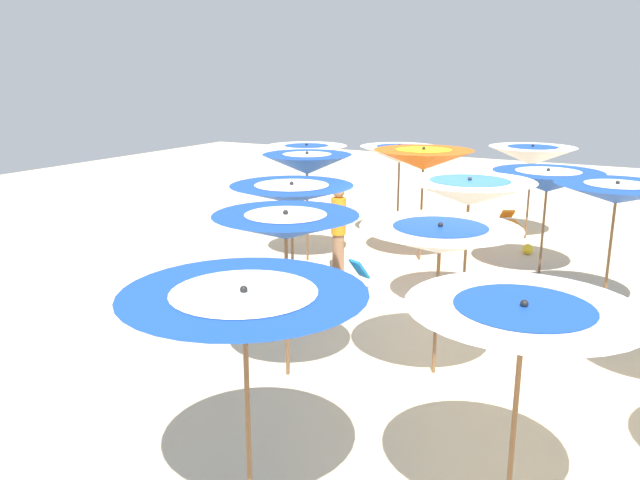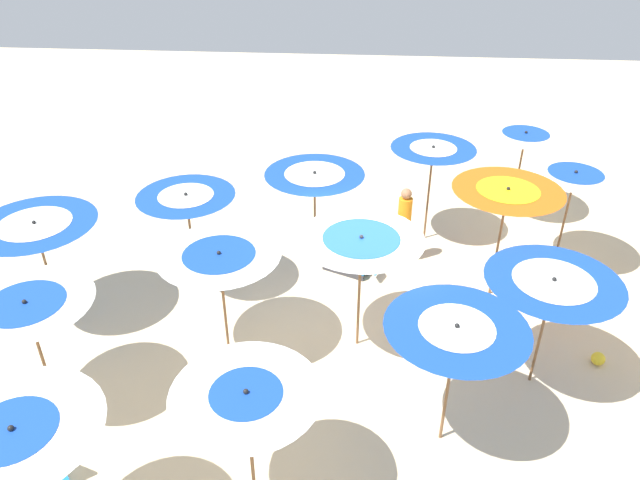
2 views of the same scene
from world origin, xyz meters
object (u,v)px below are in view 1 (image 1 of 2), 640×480
(beach_umbrella_3, at_px, (286,226))
(beach_umbrella_9, at_px, (523,323))
(beach_umbrella_6, at_px, (423,159))
(beach_umbrella_5, at_px, (399,154))
(beach_umbrella_7, at_px, (469,192))
(beach_umbrella_8, at_px, (440,239))
(beach_umbrella_10, at_px, (532,155))
(lounger_3, at_px, (434,229))
(beachgoer_0, at_px, (338,228))
(beach_umbrella_0, at_px, (307,153))
(lounger_1, at_px, (299,219))
(beach_umbrella_2, at_px, (292,194))
(beach_ball, at_px, (528,249))
(lounger_0, at_px, (337,285))
(beach_umbrella_1, at_px, (307,164))
(beach_umbrella_11, at_px, (547,181))
(beach_umbrella_12, at_px, (616,194))
(beach_umbrella_4, at_px, (244,313))
(lounger_2, at_px, (512,225))

(beach_umbrella_3, height_order, beach_umbrella_9, beach_umbrella_3)
(beach_umbrella_6, bearing_deg, beach_umbrella_5, 36.58)
(beach_umbrella_7, distance_m, beach_umbrella_8, 2.43)
(beach_umbrella_6, xyz_separation_m, beach_umbrella_10, (3.09, -1.66, -0.16))
(lounger_3, distance_m, beachgoer_0, 4.02)
(beach_umbrella_8, bearing_deg, beachgoer_0, 44.08)
(beach_umbrella_0, height_order, lounger_1, beach_umbrella_0)
(beach_umbrella_2, distance_m, beach_umbrella_6, 3.92)
(beach_umbrella_5, relative_size, beach_ball, 9.60)
(beach_umbrella_3, bearing_deg, lounger_0, 15.63)
(beach_umbrella_2, distance_m, beachgoer_0, 2.23)
(beach_umbrella_3, height_order, beachgoer_0, beach_umbrella_3)
(lounger_1, bearing_deg, beach_umbrella_1, -19.64)
(beach_umbrella_8, relative_size, beach_ball, 8.75)
(beach_umbrella_8, xyz_separation_m, lounger_3, (7.20, 2.51, -1.71))
(beach_umbrella_3, relative_size, beach_umbrella_9, 1.07)
(beach_umbrella_2, xyz_separation_m, beach_ball, (5.39, -3.01, -1.90))
(beach_umbrella_11, bearing_deg, beach_umbrella_6, 96.80)
(beach_umbrella_8, height_order, beach_umbrella_12, beach_umbrella_12)
(beach_umbrella_4, distance_m, lounger_2, 12.41)
(beach_umbrella_6, relative_size, beachgoer_0, 1.36)
(beach_umbrella_4, distance_m, beach_umbrella_11, 9.04)
(beach_umbrella_5, height_order, lounger_3, beach_umbrella_5)
(beach_umbrella_12, relative_size, lounger_2, 1.73)
(beach_umbrella_0, height_order, beach_ball, beach_umbrella_0)
(beach_umbrella_1, relative_size, beach_umbrella_7, 1.01)
(lounger_3, xyz_separation_m, beachgoer_0, (-3.88, 0.71, 0.77))
(beach_umbrella_10, relative_size, beach_umbrella_12, 1.03)
(beach_umbrella_1, distance_m, beach_umbrella_2, 2.82)
(beach_umbrella_11, relative_size, beach_ball, 8.93)
(beach_umbrella_5, xyz_separation_m, beach_umbrella_12, (-3.00, -5.12, -0.02))
(beach_umbrella_12, relative_size, beach_ball, 9.36)
(beach_umbrella_0, bearing_deg, beach_umbrella_6, -107.28)
(beach_umbrella_9, xyz_separation_m, beach_ball, (9.32, 1.71, -1.85))
(beach_umbrella_3, height_order, beach_umbrella_6, beach_umbrella_6)
(beach_umbrella_0, distance_m, beachgoer_0, 3.95)
(beach_umbrella_5, relative_size, beach_umbrella_9, 1.08)
(beachgoer_0, bearing_deg, lounger_1, 167.89)
(beach_umbrella_5, relative_size, lounger_1, 1.91)
(beach_umbrella_1, distance_m, beach_umbrella_4, 8.31)
(beach_umbrella_8, height_order, lounger_0, beach_umbrella_8)
(beach_umbrella_8, xyz_separation_m, beachgoer_0, (3.32, 3.21, -0.94))
(beach_umbrella_0, relative_size, beach_umbrella_12, 1.00)
(beach_umbrella_9, xyz_separation_m, lounger_2, (11.32, 2.53, -1.78))
(beach_umbrella_1, relative_size, beachgoer_0, 1.31)
(beach_umbrella_3, height_order, lounger_2, beach_umbrella_3)
(beach_umbrella_0, xyz_separation_m, beach_umbrella_10, (1.99, -5.19, 0.02))
(lounger_1, bearing_deg, beach_umbrella_2, -24.17)
(beach_umbrella_1, xyz_separation_m, lounger_0, (-1.75, -1.65, -1.95))
(beach_umbrella_2, height_order, beach_umbrella_3, beach_umbrella_3)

